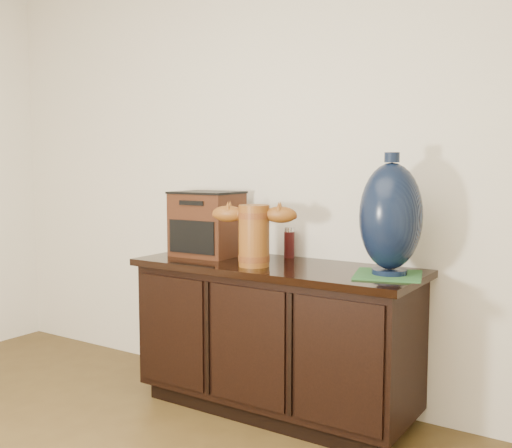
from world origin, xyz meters
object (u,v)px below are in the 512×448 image
Objects in this scene: terracotta_vessel at (254,232)px; spray_can at (289,243)px; sideboard at (275,336)px; tv_radio at (207,224)px; lamp_base at (391,217)px.

spray_can is (0.01, 0.33, -0.09)m from terracotta_vessel.
terracotta_vessel is at bearing -115.96° from sideboard.
tv_radio is (-0.46, 0.04, 0.54)m from sideboard.
terracotta_vessel is 2.58× the size of spray_can.
tv_radio is at bearing 175.22° from sideboard.
spray_can is at bearing 67.69° from terracotta_vessel.
terracotta_vessel is 0.43m from tv_radio.
terracotta_vessel reaches higher than spray_can.
lamp_base is (1.05, -0.03, 0.09)m from tv_radio.
sideboard is 0.87m from lamp_base.
tv_radio reaches higher than sideboard.
spray_can is at bearing 161.67° from lamp_base.
lamp_base is (0.65, 0.12, 0.10)m from terracotta_vessel.
tv_radio is at bearing -156.63° from spray_can.
tv_radio is (-0.40, 0.15, 0.01)m from terracotta_vessel.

